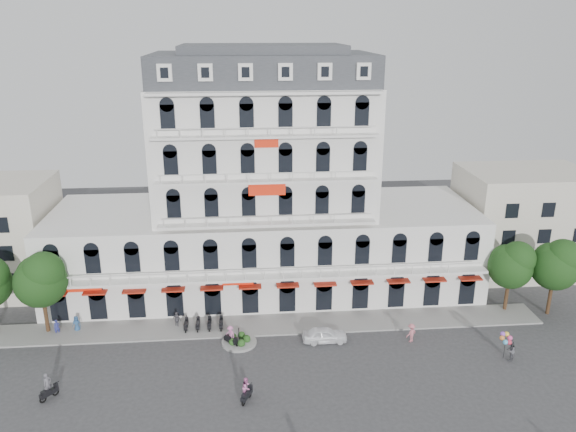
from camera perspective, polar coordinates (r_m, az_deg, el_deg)
The scene contains 18 objects.
ground at distance 47.79m, azimuth -1.21°, elevation -16.43°, with size 120.00×120.00×0.00m, color #38383A.
sidewalk at distance 55.33m, azimuth -1.83°, elevation -10.98°, with size 53.00×4.00×0.16m, color gray.
main_building at distance 59.64m, azimuth -2.40°, elevation 1.64°, with size 45.00×15.00×25.80m.
flank_building_east at distance 70.62m, azimuth 22.67°, elevation -0.45°, with size 14.00×10.00×12.00m, color beige.
traffic_island at distance 52.61m, azimuth -4.99°, elevation -12.54°, with size 3.20×3.20×1.60m.
parked_scooter_row at distance 55.29m, azimuth -8.53°, elevation -11.32°, with size 4.40×1.80×1.10m, color black, non-canonical shape.
tree_west_inner at distance 56.30m, azimuth -23.84°, elevation -5.77°, with size 4.76×4.76×8.25m.
tree_east_inner at distance 59.93m, azimuth 21.76°, elevation -4.50°, with size 4.40×4.37×7.57m.
tree_east_outer at distance 60.88m, azimuth 25.59°, elevation -4.33°, with size 4.65×4.65×8.05m.
parked_car at distance 52.62m, azimuth 3.75°, elevation -11.94°, with size 1.64×4.09×1.39m, color white.
rider_west at distance 48.99m, azimuth -23.19°, elevation -15.70°, with size 1.22×1.39×2.28m.
rider_southwest at distance 45.20m, azimuth -4.23°, elevation -17.16°, with size 0.98×1.58×2.12m.
rider_center at distance 51.99m, azimuth -5.86°, elevation -11.98°, with size 1.30×1.32×2.01m.
pedestrian_left at distance 57.62m, azimuth -20.68°, elevation -10.21°, with size 0.77×0.50×1.59m, color #2A4F7E.
pedestrian_mid at distance 55.67m, azimuth -11.21°, elevation -10.29°, with size 0.97×0.40×1.65m, color #535259.
pedestrian_right at distance 53.62m, azimuth 12.41°, elevation -11.51°, with size 1.16×0.67×1.79m, color #C86A76.
pedestrian_far at distance 57.76m, azimuth -22.42°, elevation -10.41°, with size 0.55×0.36×1.50m, color navy.
balloon_vendor at distance 53.27m, azimuth 21.55°, elevation -12.26°, with size 1.55×1.40×2.45m.
Camera 1 is at (-2.36, -38.92, 27.63)m, focal length 35.00 mm.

